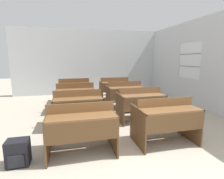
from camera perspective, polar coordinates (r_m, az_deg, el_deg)
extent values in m
cube|color=silver|center=(8.41, -7.57, 8.84)|extent=(6.79, 0.06, 2.99)
cube|color=silver|center=(6.61, 26.93, -1.35)|extent=(0.06, 6.85, 0.95)
cube|color=silver|center=(6.58, 28.46, 17.33)|extent=(0.06, 6.85, 0.74)
cube|color=silver|center=(8.42, 17.06, 9.21)|extent=(0.06, 2.16, 1.30)
cube|color=white|center=(7.03, 24.06, 8.73)|extent=(0.02, 1.18, 1.30)
cube|color=#4C4C51|center=(7.02, 23.81, 6.94)|extent=(0.02, 1.18, 0.02)
cube|color=#4C4C51|center=(7.02, 24.07, 10.54)|extent=(0.02, 1.18, 0.02)
cube|color=#54371F|center=(3.23, -20.26, -14.00)|extent=(0.03, 0.76, 0.74)
cube|color=#54371F|center=(3.29, 0.22, -12.92)|extent=(0.03, 0.76, 0.74)
cube|color=brown|center=(2.91, -9.86, -8.73)|extent=(1.16, 0.39, 0.03)
cube|color=#54371F|center=(2.80, -9.48, -13.43)|extent=(1.10, 0.02, 0.33)
cube|color=brown|center=(3.05, -10.16, -5.88)|extent=(1.16, 0.02, 0.17)
cube|color=brown|center=(3.41, -10.21, -11.37)|extent=(1.16, 0.29, 0.03)
cube|color=#54371F|center=(3.51, -10.07, -15.38)|extent=(1.10, 0.04, 0.04)
cube|color=brown|center=(3.43, 8.36, -12.02)|extent=(0.03, 0.76, 0.74)
cube|color=brown|center=(3.97, 23.86, -9.68)|extent=(0.03, 0.76, 0.74)
cube|color=brown|center=(3.41, 18.59, -6.31)|extent=(1.16, 0.39, 0.03)
cube|color=brown|center=(3.32, 20.13, -10.13)|extent=(1.10, 0.02, 0.33)
cube|color=brown|center=(3.54, 17.10, -3.99)|extent=(1.16, 0.02, 0.17)
cube|color=brown|center=(3.85, 14.94, -9.06)|extent=(1.16, 0.29, 0.03)
cube|color=brown|center=(3.94, 14.77, -12.69)|extent=(1.10, 0.04, 0.04)
cube|color=brown|center=(4.46, -18.32, -7.22)|extent=(0.03, 0.76, 0.74)
cube|color=brown|center=(4.50, -3.76, -6.56)|extent=(0.03, 0.76, 0.74)
cube|color=brown|center=(4.17, -11.03, -3.03)|extent=(1.16, 0.39, 0.03)
cube|color=brown|center=(4.04, -10.82, -6.11)|extent=(1.10, 0.02, 0.33)
cube|color=brown|center=(4.33, -11.19, -1.22)|extent=(1.16, 0.02, 0.17)
cube|color=brown|center=(4.66, -11.16, -5.56)|extent=(1.16, 0.29, 0.03)
cube|color=brown|center=(4.73, -11.06, -8.64)|extent=(1.10, 0.04, 0.04)
cube|color=brown|center=(4.61, 2.57, -6.14)|extent=(0.03, 0.76, 0.74)
cube|color=brown|center=(5.03, 15.06, -5.10)|extent=(0.03, 0.76, 0.74)
cube|color=brown|center=(4.54, 10.12, -1.94)|extent=(1.16, 0.39, 0.03)
cube|color=brown|center=(4.42, 11.01, -4.71)|extent=(1.10, 0.02, 0.33)
cube|color=brown|center=(4.69, 9.25, -0.31)|extent=(1.16, 0.02, 0.17)
cube|color=brown|center=(4.99, 8.05, -4.42)|extent=(1.16, 0.29, 0.03)
cube|color=brown|center=(5.07, 7.98, -7.31)|extent=(1.10, 0.04, 0.04)
cube|color=#54371E|center=(5.69, -17.49, -3.50)|extent=(0.03, 0.76, 0.74)
cube|color=#54371E|center=(5.72, -6.12, -3.02)|extent=(0.03, 0.76, 0.74)
cube|color=brown|center=(5.42, -11.85, -0.08)|extent=(1.16, 0.39, 0.03)
cube|color=#54371E|center=(5.27, -11.71, -2.35)|extent=(1.10, 0.02, 0.33)
cube|color=brown|center=(5.59, -11.95, 1.24)|extent=(1.16, 0.02, 0.17)
cube|color=brown|center=(5.90, -11.89, -2.32)|extent=(1.16, 0.29, 0.03)
cube|color=#54371E|center=(5.96, -11.80, -4.80)|extent=(1.10, 0.04, 0.04)
cube|color=brown|center=(5.81, -1.21, -2.76)|extent=(0.03, 0.76, 0.74)
cube|color=brown|center=(6.14, 9.13, -2.18)|extent=(0.03, 0.76, 0.74)
cube|color=brown|center=(5.71, 4.72, 0.60)|extent=(1.16, 0.39, 0.03)
cube|color=brown|center=(5.57, 5.29, -1.53)|extent=(1.10, 0.02, 0.33)
cube|color=brown|center=(5.87, 4.17, 1.84)|extent=(1.16, 0.02, 0.17)
cube|color=brown|center=(6.16, 3.44, -1.59)|extent=(1.16, 0.29, 0.03)
cube|color=brown|center=(6.22, 3.41, -3.97)|extent=(1.10, 0.04, 0.04)
cube|color=#53361D|center=(6.98, -16.80, -1.03)|extent=(0.03, 0.76, 0.74)
cube|color=#53361D|center=(7.00, -7.54, -0.65)|extent=(0.03, 0.76, 0.74)
cube|color=brown|center=(6.73, -12.22, 1.83)|extent=(1.16, 0.39, 0.03)
cube|color=#53361D|center=(6.57, -12.12, 0.05)|extent=(1.10, 0.02, 0.33)
cube|color=brown|center=(6.90, -12.30, 2.85)|extent=(1.16, 0.02, 0.17)
cube|color=brown|center=(7.19, -12.23, -0.13)|extent=(1.16, 0.29, 0.03)
cube|color=#53361D|center=(7.24, -12.15, -2.19)|extent=(1.10, 0.04, 0.04)
cube|color=brown|center=(7.05, -3.58, -0.51)|extent=(0.03, 0.76, 0.74)
cube|color=brown|center=(7.33, 5.14, -0.13)|extent=(0.03, 0.76, 0.74)
cube|color=brown|center=(6.93, 1.26, 2.29)|extent=(1.16, 0.39, 0.03)
cube|color=brown|center=(6.78, 1.66, 0.57)|extent=(1.10, 0.02, 0.33)
cube|color=brown|center=(7.10, 0.88, 3.27)|extent=(1.16, 0.02, 0.17)
cube|color=brown|center=(7.39, 0.40, 0.36)|extent=(1.16, 0.29, 0.03)
cube|color=brown|center=(7.43, 0.40, -1.65)|extent=(1.10, 0.04, 0.04)
cube|color=black|center=(3.24, -28.30, -17.65)|extent=(0.33, 0.25, 0.41)
cube|color=black|center=(3.16, -28.83, -19.96)|extent=(0.23, 0.02, 0.18)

